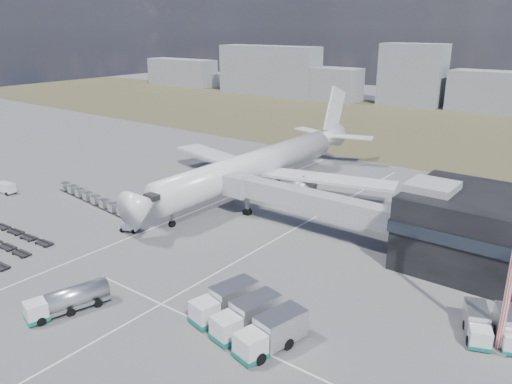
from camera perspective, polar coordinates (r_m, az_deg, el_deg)
The scene contains 13 objects.
ground at distance 75.57m, azimuth -14.51°, elevation -5.95°, with size 420.00×420.00×0.00m, color #565659.
grass_strip at distance 164.10m, azimuth 17.08°, elevation 7.01°, with size 420.00×90.00×0.01m, color #444228.
lane_markings at distance 70.59m, azimuth -7.59°, elevation -7.29°, with size 47.12×110.00×0.01m.
jet_bridge at distance 77.67m, azimuth 4.57°, elevation -0.69°, with size 30.30×3.80×7.05m.
airliner at distance 95.64m, azimuth 0.47°, elevation 3.23°, with size 51.59×64.53×17.62m.
skyline at distance 207.88m, azimuth 16.09°, elevation 11.76°, with size 296.82×24.02×23.81m.
fuel_tanker at distance 60.66m, azimuth -20.71°, elevation -11.47°, with size 4.65×9.30×2.91m.
pushback_tug at distance 80.36m, azimuth -14.24°, elevation -3.90°, with size 2.87×1.62×1.34m, color silver.
utility_van at distance 106.28m, azimuth -26.64°, elevation 0.39°, with size 3.80×1.72×2.07m, color silver.
catering_truck at distance 90.08m, azimuth 4.40°, elevation -0.33°, with size 2.95×6.55×2.95m.
service_trucks_near at distance 53.61m, azimuth -1.06°, elevation -14.03°, with size 11.87×9.94×3.17m.
service_trucks_far at distance 58.43m, azimuth 26.98°, elevation -13.71°, with size 10.01×8.90×2.52m.
uld_row at distance 94.64m, azimuth -18.24°, elevation -0.68°, with size 22.39×3.81×1.51m.
Camera 1 is at (55.28, -41.45, 30.61)m, focal length 35.00 mm.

